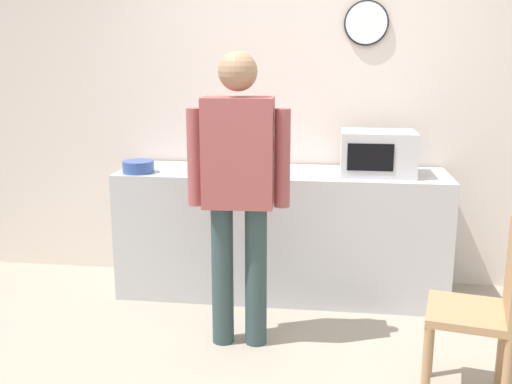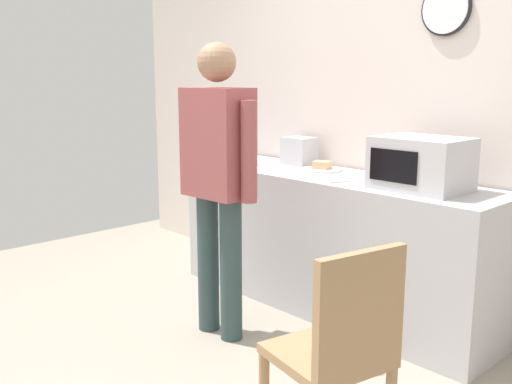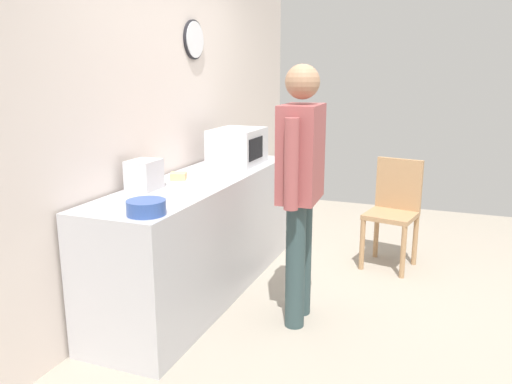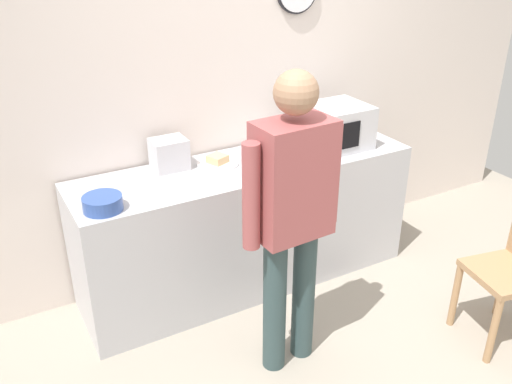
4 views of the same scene
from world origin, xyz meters
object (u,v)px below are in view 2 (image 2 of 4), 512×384
object	(u,v)px
fork_utensil	(341,182)
wooden_chair	(340,350)
sandwich_plate	(322,168)
toaster	(299,151)
salad_bowl	(216,156)
person_standing	(218,170)
microwave	(421,164)
spoon_utensil	(253,164)

from	to	relation	value
fork_utensil	wooden_chair	distance (m)	1.51
sandwich_plate	toaster	size ratio (longest dim) A/B	1.25
salad_bowl	fork_utensil	world-z (taller)	salad_bowl
salad_bowl	wooden_chair	xyz separation A→B (m)	(2.11, -1.13, -0.42)
sandwich_plate	person_standing	xyz separation A→B (m)	(-0.01, -0.91, 0.09)
microwave	toaster	bearing A→B (deg)	169.67
spoon_utensil	person_standing	size ratio (longest dim) A/B	0.10
person_standing	toaster	bearing A→B (deg)	105.87
microwave	wooden_chair	bearing A→B (deg)	-70.36
sandwich_plate	toaster	bearing A→B (deg)	162.69
toaster	fork_utensil	world-z (taller)	toaster
microwave	toaster	distance (m)	1.14
salad_bowl	toaster	world-z (taller)	toaster
sandwich_plate	toaster	xyz separation A→B (m)	(-0.30, 0.09, 0.08)
toaster	fork_utensil	size ratio (longest dim) A/B	1.29
microwave	toaster	world-z (taller)	microwave
person_standing	microwave	bearing A→B (deg)	43.82
sandwich_plate	spoon_utensil	size ratio (longest dim) A/B	1.62
microwave	sandwich_plate	distance (m)	0.84
spoon_utensil	person_standing	world-z (taller)	person_standing
sandwich_plate	person_standing	distance (m)	0.92
spoon_utensil	wooden_chair	bearing A→B (deg)	-34.42
spoon_utensil	person_standing	bearing A→B (deg)	-55.62
microwave	spoon_utensil	world-z (taller)	microwave
microwave	spoon_utensil	size ratio (longest dim) A/B	2.94
salad_bowl	spoon_utensil	size ratio (longest dim) A/B	1.29
toaster	microwave	bearing A→B (deg)	-10.33
salad_bowl	spoon_utensil	xyz separation A→B (m)	(0.30, 0.11, -0.04)
wooden_chair	microwave	bearing A→B (deg)	109.64
fork_utensil	person_standing	size ratio (longest dim) A/B	0.10
person_standing	sandwich_plate	bearing A→B (deg)	89.40
microwave	person_standing	size ratio (longest dim) A/B	0.29
microwave	sandwich_plate	size ratio (longest dim) A/B	1.82
microwave	wooden_chair	size ratio (longest dim) A/B	0.53
fork_utensil	toaster	bearing A→B (deg)	152.58
toaster	person_standing	world-z (taller)	person_standing
toaster	wooden_chair	size ratio (longest dim) A/B	0.23
person_standing	wooden_chair	xyz separation A→B (m)	(1.29, -0.48, -0.49)
sandwich_plate	salad_bowl	size ratio (longest dim) A/B	1.25
microwave	wooden_chair	xyz separation A→B (m)	(0.46, -1.28, -0.53)
salad_bowl	person_standing	xyz separation A→B (m)	(0.82, -0.65, 0.06)
toaster	spoon_utensil	bearing A→B (deg)	-134.16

